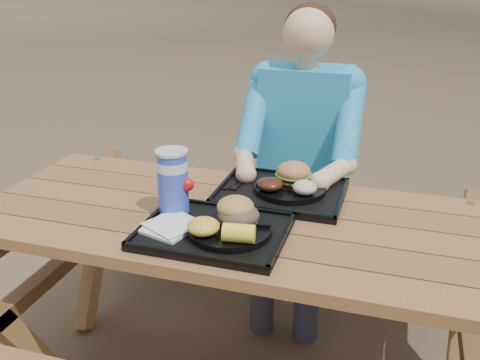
% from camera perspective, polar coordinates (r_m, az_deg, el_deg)
% --- Properties ---
extents(picnic_table, '(1.80, 1.49, 0.75)m').
position_cam_1_polar(picnic_table, '(2.00, 0.00, -13.50)').
color(picnic_table, '#999999').
rests_on(picnic_table, ground).
extents(tray_near, '(0.45, 0.35, 0.02)m').
position_cam_1_polar(tray_near, '(1.68, -2.83, -5.62)').
color(tray_near, black).
rests_on(tray_near, picnic_table).
extents(tray_far, '(0.45, 0.35, 0.02)m').
position_cam_1_polar(tray_far, '(1.95, 4.40, -1.44)').
color(tray_far, black).
rests_on(tray_far, picnic_table).
extents(plate_near, '(0.26, 0.26, 0.02)m').
position_cam_1_polar(plate_near, '(1.65, -1.10, -5.36)').
color(plate_near, black).
rests_on(plate_near, tray_near).
extents(plate_far, '(0.26, 0.26, 0.02)m').
position_cam_1_polar(plate_far, '(1.95, 5.34, -0.89)').
color(plate_far, black).
rests_on(plate_far, tray_far).
extents(napkin_stack, '(0.19, 0.19, 0.02)m').
position_cam_1_polar(napkin_stack, '(1.69, -7.58, -4.91)').
color(napkin_stack, silver).
rests_on(napkin_stack, tray_near).
extents(soda_cup, '(0.10, 0.10, 0.20)m').
position_cam_1_polar(soda_cup, '(1.76, -7.17, -0.29)').
color(soda_cup, blue).
rests_on(soda_cup, tray_near).
extents(condiment_bbq, '(0.05, 0.05, 0.03)m').
position_cam_1_polar(condiment_bbq, '(1.77, -1.07, -3.03)').
color(condiment_bbq, black).
rests_on(condiment_bbq, tray_near).
extents(condiment_mustard, '(0.05, 0.05, 0.03)m').
position_cam_1_polar(condiment_mustard, '(1.76, 0.57, -3.21)').
color(condiment_mustard, yellow).
rests_on(condiment_mustard, tray_near).
extents(sandwich, '(0.12, 0.12, 0.13)m').
position_cam_1_polar(sandwich, '(1.64, -0.18, -2.60)').
color(sandwich, '#BA8641').
rests_on(sandwich, plate_near).
extents(mac_cheese, '(0.10, 0.10, 0.05)m').
position_cam_1_polar(mac_cheese, '(1.60, -3.93, -4.96)').
color(mac_cheese, yellow).
rests_on(mac_cheese, plate_near).
extents(corn_cob, '(0.11, 0.11, 0.05)m').
position_cam_1_polar(corn_cob, '(1.55, -0.13, -5.68)').
color(corn_cob, '#FFFB35').
rests_on(corn_cob, plate_near).
extents(cutlery_far, '(0.04, 0.14, 0.01)m').
position_cam_1_polar(cutlery_far, '(2.00, 0.00, -0.33)').
color(cutlery_far, black).
rests_on(cutlery_far, tray_far).
extents(burger, '(0.13, 0.13, 0.11)m').
position_cam_1_polar(burger, '(1.96, 5.77, 1.41)').
color(burger, '#BB7642').
rests_on(burger, plate_far).
extents(baked_beans, '(0.10, 0.10, 0.04)m').
position_cam_1_polar(baked_beans, '(1.90, 3.21, -0.43)').
color(baked_beans, '#411B0D').
rests_on(baked_beans, plate_far).
extents(potato_salad, '(0.09, 0.09, 0.05)m').
position_cam_1_polar(potato_salad, '(1.87, 6.93, -0.79)').
color(potato_salad, beige).
rests_on(potato_salad, plate_far).
extents(diner, '(0.48, 0.84, 1.28)m').
position_cam_1_polar(diner, '(2.43, 6.64, 0.42)').
color(diner, '#16709B').
rests_on(diner, ground).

